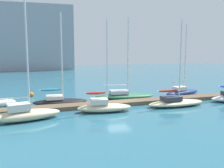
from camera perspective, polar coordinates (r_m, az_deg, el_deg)
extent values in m
plane|color=#286075|center=(27.49, 1.33, -4.69)|extent=(120.00, 120.00, 0.00)
cube|color=brown|center=(27.44, 1.33, -4.27)|extent=(28.72, 1.76, 0.41)
ellipsoid|color=beige|center=(22.87, -18.36, -6.57)|extent=(5.96, 2.68, 0.92)
cube|color=silver|center=(22.61, -19.89, -4.82)|extent=(1.91, 1.47, 0.60)
cylinder|color=silver|center=(22.22, -18.21, 6.19)|extent=(0.13, 0.13, 9.16)
cylinder|color=silver|center=(22.40, -20.85, -2.94)|extent=(2.40, 0.53, 0.11)
ellipsoid|color=black|center=(28.28, -11.35, -3.85)|extent=(5.87, 2.37, 0.61)
cube|color=silver|center=(28.16, -12.54, -2.89)|extent=(1.83, 1.47, 0.40)
cylinder|color=silver|center=(27.70, -11.03, 5.97)|extent=(0.13, 0.13, 9.03)
cylinder|color=silver|center=(28.02, -13.30, -1.26)|extent=(2.41, 0.31, 0.11)
ellipsoid|color=teal|center=(28.02, -13.30, -1.26)|extent=(2.19, 0.54, 0.28)
ellipsoid|color=beige|center=(24.65, -1.66, -5.27)|extent=(5.37, 2.40, 0.78)
cube|color=silver|center=(24.43, -2.87, -3.84)|extent=(1.70, 1.41, 0.51)
cylinder|color=silver|center=(24.07, -1.09, 4.73)|extent=(0.13, 0.13, 7.79)
cylinder|color=silver|center=(24.24, -3.61, -2.01)|extent=(2.17, 0.38, 0.10)
ellipsoid|color=#B72D28|center=(24.24, -3.61, -2.01)|extent=(1.99, 0.61, 0.28)
ellipsoid|color=#2D7047|center=(30.99, 2.83, -2.65)|extent=(7.41, 3.33, 0.62)
cube|color=#9EA3AD|center=(30.76, 1.53, -1.76)|extent=(2.37, 1.85, 0.40)
cylinder|color=silver|center=(30.53, 3.55, 6.15)|extent=(0.14, 0.14, 8.87)
cylinder|color=silver|center=(30.56, 0.75, -0.26)|extent=(2.98, 0.62, 0.11)
ellipsoid|color=beige|center=(27.76, 13.98, -4.11)|extent=(6.34, 2.01, 0.66)
cube|color=#333842|center=(27.32, 12.90, -3.10)|extent=(1.91, 1.39, 0.43)
cylinder|color=silver|center=(27.36, 14.86, 5.05)|extent=(0.14, 0.14, 8.19)
cylinder|color=silver|center=(26.98, 12.27, -1.45)|extent=(2.66, 0.13, 0.11)
ellipsoid|color=#B72D28|center=(26.98, 12.27, -1.45)|extent=(2.39, 0.37, 0.28)
ellipsoid|color=navy|center=(34.16, 15.28, -1.84)|extent=(5.54, 2.58, 0.71)
cube|color=silver|center=(33.68, 14.69, -0.95)|extent=(1.79, 1.34, 0.46)
cylinder|color=silver|center=(33.89, 15.88, 5.62)|extent=(0.13, 0.13, 8.17)
cylinder|color=silver|center=(33.34, 14.35, 0.38)|extent=(2.22, 0.60, 0.11)
sphere|color=orange|center=(33.70, -17.32, -2.20)|extent=(0.54, 0.54, 0.54)
cube|color=#9399A3|center=(74.50, -17.25, 9.69)|extent=(21.29, 9.62, 17.16)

